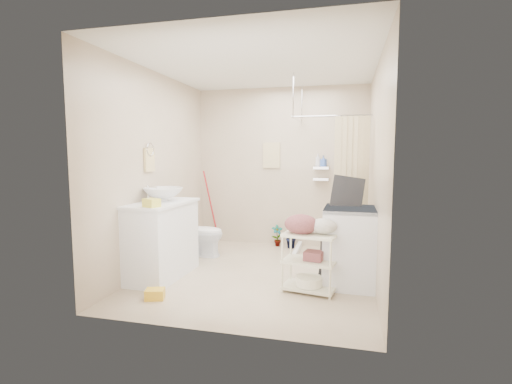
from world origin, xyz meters
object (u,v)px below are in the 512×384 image
Objects in this scene: toilet at (201,232)px; laundry_rack at (309,257)px; washing_machine at (351,246)px; vanity at (160,239)px.

laundry_rack is (1.73, -1.09, 0.04)m from toilet.
toilet is 0.89× the size of laundry_rack.
laundry_rack is at bearing -120.09° from toilet.
washing_machine is (2.18, -0.75, 0.11)m from toilet.
vanity is at bearing -172.35° from laundry_rack.
washing_machine is 0.56m from laundry_rack.
laundry_rack is at bearing 0.08° from vanity.
toilet is at bearing 161.95° from washing_machine.
toilet is at bearing 85.66° from vanity.
toilet is 0.77× the size of washing_machine.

